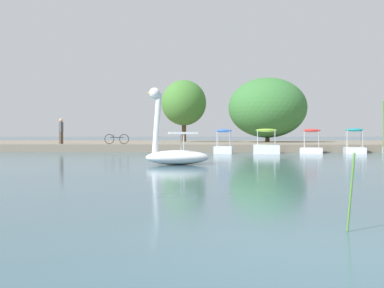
{
  "coord_description": "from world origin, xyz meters",
  "views": [
    {
      "loc": [
        -1.01,
        -4.88,
        1.14
      ],
      "look_at": [
        -2.02,
        16.77,
        0.74
      ],
      "focal_mm": 47.39,
      "sensor_mm": 36.0,
      "label": 1
    }
  ],
  "objects_px": {
    "pedal_boat_teal": "(354,146)",
    "bicycle_parked": "(117,139)",
    "pedal_boat_lime": "(266,146)",
    "pedal_boat_red": "(312,147)",
    "pedal_boat_blue": "(224,146)",
    "swan_boat": "(175,151)",
    "tree_willow_overhanging": "(267,108)",
    "person_on_path": "(61,130)",
    "tree_broadleaf_behind_dock": "(184,103)"
  },
  "relations": [
    {
      "from": "tree_broadleaf_behind_dock",
      "to": "tree_willow_overhanging",
      "type": "bearing_deg",
      "value": -16.44
    },
    {
      "from": "pedal_boat_teal",
      "to": "tree_willow_overhanging",
      "type": "distance_m",
      "value": 13.98
    },
    {
      "from": "person_on_path",
      "to": "bicycle_parked",
      "type": "height_order",
      "value": "person_on_path"
    },
    {
      "from": "bicycle_parked",
      "to": "pedal_boat_lime",
      "type": "bearing_deg",
      "value": -19.02
    },
    {
      "from": "swan_boat",
      "to": "tree_broadleaf_behind_dock",
      "type": "xyz_separation_m",
      "value": [
        -1.38,
        27.4,
        3.57
      ]
    },
    {
      "from": "pedal_boat_lime",
      "to": "tree_willow_overhanging",
      "type": "distance_m",
      "value": 13.72
    },
    {
      "from": "swan_boat",
      "to": "pedal_boat_blue",
      "type": "bearing_deg",
      "value": 80.26
    },
    {
      "from": "person_on_path",
      "to": "pedal_boat_teal",
      "type": "bearing_deg",
      "value": -10.03
    },
    {
      "from": "pedal_boat_red",
      "to": "tree_willow_overhanging",
      "type": "height_order",
      "value": "tree_willow_overhanging"
    },
    {
      "from": "swan_boat",
      "to": "bicycle_parked",
      "type": "distance_m",
      "value": 16.19
    },
    {
      "from": "pedal_boat_blue",
      "to": "tree_broadleaf_behind_dock",
      "type": "xyz_separation_m",
      "value": [
        -3.42,
        15.52,
        3.66
      ]
    },
    {
      "from": "swan_boat",
      "to": "person_on_path",
      "type": "distance_m",
      "value": 18.09
    },
    {
      "from": "bicycle_parked",
      "to": "pedal_boat_red",
      "type": "bearing_deg",
      "value": -14.29
    },
    {
      "from": "pedal_boat_blue",
      "to": "tree_willow_overhanging",
      "type": "distance_m",
      "value": 14.25
    },
    {
      "from": "pedal_boat_teal",
      "to": "pedal_boat_blue",
      "type": "bearing_deg",
      "value": -178.08
    },
    {
      "from": "swan_boat",
      "to": "tree_willow_overhanging",
      "type": "relative_size",
      "value": 0.31
    },
    {
      "from": "tree_willow_overhanging",
      "to": "swan_boat",
      "type": "bearing_deg",
      "value": -103.51
    },
    {
      "from": "tree_willow_overhanging",
      "to": "person_on_path",
      "type": "height_order",
      "value": "tree_willow_overhanging"
    },
    {
      "from": "pedal_boat_blue",
      "to": "pedal_boat_lime",
      "type": "distance_m",
      "value": 2.58
    },
    {
      "from": "tree_broadleaf_behind_dock",
      "to": "bicycle_parked",
      "type": "xyz_separation_m",
      "value": [
        -3.88,
        -12.08,
        -3.23
      ]
    },
    {
      "from": "pedal_boat_lime",
      "to": "tree_broadleaf_behind_dock",
      "type": "distance_m",
      "value": 17.01
    },
    {
      "from": "person_on_path",
      "to": "bicycle_parked",
      "type": "bearing_deg",
      "value": -3.41
    },
    {
      "from": "pedal_boat_blue",
      "to": "pedal_boat_lime",
      "type": "xyz_separation_m",
      "value": [
        2.58,
        0.03,
        0.01
      ]
    },
    {
      "from": "pedal_boat_lime",
      "to": "person_on_path",
      "type": "distance_m",
      "value": 14.33
    },
    {
      "from": "tree_broadleaf_behind_dock",
      "to": "person_on_path",
      "type": "bearing_deg",
      "value": -123.43
    },
    {
      "from": "swan_boat",
      "to": "tree_broadleaf_behind_dock",
      "type": "relative_size",
      "value": 0.52
    },
    {
      "from": "pedal_boat_teal",
      "to": "swan_boat",
      "type": "bearing_deg",
      "value": -129.51
    },
    {
      "from": "pedal_boat_red",
      "to": "tree_willow_overhanging",
      "type": "xyz_separation_m",
      "value": [
        -1.35,
        13.12,
        3.08
      ]
    },
    {
      "from": "pedal_boat_teal",
      "to": "tree_broadleaf_behind_dock",
      "type": "bearing_deg",
      "value": 126.77
    },
    {
      "from": "tree_broadleaf_behind_dock",
      "to": "pedal_boat_lime",
      "type": "bearing_deg",
      "value": -68.83
    },
    {
      "from": "pedal_boat_lime",
      "to": "person_on_path",
      "type": "height_order",
      "value": "person_on_path"
    },
    {
      "from": "pedal_boat_blue",
      "to": "pedal_boat_lime",
      "type": "relative_size",
      "value": 0.9
    },
    {
      "from": "pedal_boat_lime",
      "to": "pedal_boat_red",
      "type": "bearing_deg",
      "value": 3.65
    },
    {
      "from": "pedal_boat_teal",
      "to": "bicycle_parked",
      "type": "relative_size",
      "value": 1.31
    },
    {
      "from": "pedal_boat_teal",
      "to": "bicycle_parked",
      "type": "height_order",
      "value": "pedal_boat_teal"
    },
    {
      "from": "pedal_boat_blue",
      "to": "tree_broadleaf_behind_dock",
      "type": "height_order",
      "value": "tree_broadleaf_behind_dock"
    },
    {
      "from": "pedal_boat_teal",
      "to": "tree_broadleaf_behind_dock",
      "type": "distance_m",
      "value": 19.38
    },
    {
      "from": "pedal_boat_blue",
      "to": "pedal_boat_red",
      "type": "height_order",
      "value": "pedal_boat_red"
    },
    {
      "from": "pedal_boat_lime",
      "to": "pedal_boat_red",
      "type": "height_order",
      "value": "pedal_boat_lime"
    },
    {
      "from": "bicycle_parked",
      "to": "tree_willow_overhanging",
      "type": "bearing_deg",
      "value": 41.16
    },
    {
      "from": "pedal_boat_red",
      "to": "pedal_boat_teal",
      "type": "bearing_deg",
      "value": 1.35
    },
    {
      "from": "swan_boat",
      "to": "bicycle_parked",
      "type": "xyz_separation_m",
      "value": [
        -5.26,
        15.31,
        0.34
      ]
    },
    {
      "from": "swan_boat",
      "to": "person_on_path",
      "type": "bearing_deg",
      "value": 120.62
    },
    {
      "from": "pedal_boat_blue",
      "to": "bicycle_parked",
      "type": "height_order",
      "value": "pedal_boat_blue"
    },
    {
      "from": "pedal_boat_lime",
      "to": "pedal_boat_red",
      "type": "distance_m",
      "value": 2.79
    },
    {
      "from": "pedal_boat_blue",
      "to": "pedal_boat_red",
      "type": "bearing_deg",
      "value": 2.2
    },
    {
      "from": "pedal_boat_blue",
      "to": "tree_willow_overhanging",
      "type": "height_order",
      "value": "tree_willow_overhanging"
    },
    {
      "from": "bicycle_parked",
      "to": "pedal_boat_blue",
      "type": "bearing_deg",
      "value": -25.19
    },
    {
      "from": "pedal_boat_blue",
      "to": "person_on_path",
      "type": "distance_m",
      "value": 11.87
    },
    {
      "from": "tree_broadleaf_behind_dock",
      "to": "pedal_boat_red",
      "type": "bearing_deg",
      "value": -60.15
    }
  ]
}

